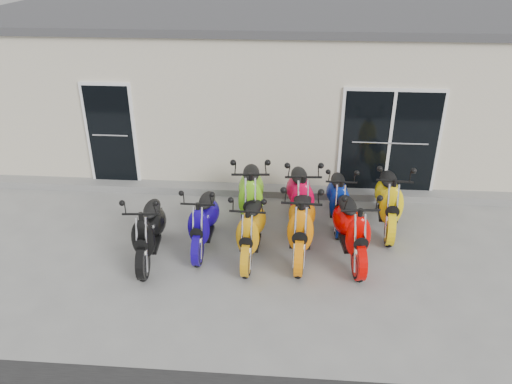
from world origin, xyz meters
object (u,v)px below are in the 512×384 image
at_px(scooter_front_orange_b, 302,215).
at_px(scooter_back_yellow, 390,193).
at_px(scooter_front_blue, 203,214).
at_px(scooter_back_blue, 339,192).
at_px(scooter_back_red, 301,189).
at_px(scooter_front_black, 148,224).
at_px(scooter_front_red, 352,221).
at_px(scooter_back_green, 251,187).
at_px(scooter_front_orange_a, 251,222).

distance_m(scooter_front_orange_b, scooter_back_yellow, 1.91).
relative_size(scooter_front_blue, scooter_back_blue, 1.01).
bearing_deg(scooter_back_yellow, scooter_front_orange_b, -143.23).
xyz_separation_m(scooter_front_orange_b, scooter_back_red, (-0.02, 0.98, 0.00)).
bearing_deg(scooter_front_orange_b, scooter_front_blue, 179.76).
distance_m(scooter_front_black, scooter_front_red, 3.39).
relative_size(scooter_back_green, scooter_back_blue, 1.19).
bearing_deg(scooter_front_red, scooter_back_blue, 89.99).
bearing_deg(scooter_front_red, scooter_front_orange_b, 169.00).
relative_size(scooter_front_black, scooter_back_green, 0.87).
bearing_deg(scooter_back_yellow, scooter_back_blue, 178.49).
height_order(scooter_front_orange_a, scooter_front_red, scooter_front_red).
xyz_separation_m(scooter_back_red, scooter_back_yellow, (1.64, 0.03, -0.02)).
relative_size(scooter_front_red, scooter_back_red, 0.95).
distance_m(scooter_back_green, scooter_back_yellow, 2.56).
xyz_separation_m(scooter_front_blue, scooter_back_blue, (2.39, 1.04, -0.00)).
relative_size(scooter_front_black, scooter_back_blue, 1.04).
height_order(scooter_back_green, scooter_back_red, scooter_back_green).
bearing_deg(scooter_front_orange_b, scooter_back_green, 137.07).
distance_m(scooter_front_blue, scooter_back_blue, 2.60).
bearing_deg(scooter_back_red, scooter_front_orange_b, -92.98).
height_order(scooter_front_red, scooter_back_yellow, scooter_back_yellow).
xyz_separation_m(scooter_front_orange_a, scooter_front_red, (1.68, 0.09, 0.04)).
xyz_separation_m(scooter_front_orange_a, scooter_back_yellow, (2.46, 1.16, 0.06)).
bearing_deg(scooter_front_orange_a, scooter_front_red, 5.12).
relative_size(scooter_front_black, scooter_back_yellow, 0.92).
relative_size(scooter_front_orange_a, scooter_front_orange_b, 0.89).
distance_m(scooter_front_black, scooter_front_orange_a, 1.71).
relative_size(scooter_front_orange_a, scooter_back_green, 0.87).
distance_m(scooter_front_orange_a, scooter_back_blue, 1.99).
bearing_deg(scooter_back_red, scooter_front_blue, -155.60).
xyz_separation_m(scooter_front_red, scooter_back_blue, (-0.14, 1.17, -0.06)).
height_order(scooter_front_black, scooter_front_red, scooter_front_red).
xyz_separation_m(scooter_front_black, scooter_front_orange_a, (1.69, 0.21, -0.00)).
height_order(scooter_front_black, scooter_back_green, scooter_back_green).
bearing_deg(scooter_back_red, scooter_front_black, -156.10).
distance_m(scooter_back_blue, scooter_back_yellow, 0.93).
height_order(scooter_front_red, scooter_back_blue, scooter_front_red).
distance_m(scooter_front_black, scooter_back_red, 2.85).
height_order(scooter_front_black, scooter_back_blue, scooter_front_black).
bearing_deg(scooter_back_green, scooter_front_red, -33.88).
height_order(scooter_front_black, scooter_front_blue, scooter_front_black).
xyz_separation_m(scooter_front_black, scooter_back_yellow, (4.16, 1.36, 0.05)).
height_order(scooter_front_orange_b, scooter_back_yellow, scooter_front_orange_b).
bearing_deg(scooter_front_orange_a, scooter_front_orange_b, 12.25).
bearing_deg(scooter_front_red, scooter_back_red, 122.78).
relative_size(scooter_front_black, scooter_front_red, 0.94).
bearing_deg(scooter_front_red, scooter_front_orange_a, 176.23).
bearing_deg(scooter_front_black, scooter_front_orange_b, 3.15).
xyz_separation_m(scooter_front_red, scooter_back_red, (-0.86, 1.04, 0.04)).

